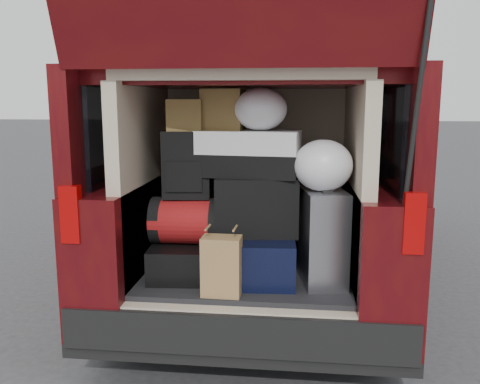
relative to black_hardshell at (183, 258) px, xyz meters
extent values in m
plane|color=#343437|center=(0.38, -0.14, -0.65)|extent=(80.00, 80.00, 0.00)
cylinder|color=black|center=(-0.44, 0.26, -0.33)|extent=(0.24, 0.64, 0.64)
cylinder|color=black|center=(1.20, 0.26, -0.33)|extent=(0.24, 0.64, 0.64)
cylinder|color=black|center=(-0.44, 3.56, -0.33)|extent=(0.24, 0.64, 0.64)
cylinder|color=black|center=(1.20, 3.56, -0.33)|extent=(0.24, 0.64, 0.64)
cube|color=black|center=(0.38, 1.93, -0.39)|extent=(1.90, 4.85, 0.08)
cube|color=#41060E|center=(-0.40, 1.93, 0.05)|extent=(0.33, 4.85, 0.80)
cube|color=#41060E|center=(1.17, 1.93, 0.05)|extent=(0.33, 4.85, 0.80)
cube|color=#41060E|center=(0.38, 1.93, 1.08)|extent=(1.82, 4.46, 0.10)
cube|color=black|center=(-0.50, 1.83, 0.79)|extent=(0.12, 4.25, 0.68)
cube|color=black|center=(1.26, 1.83, 0.79)|extent=(0.12, 4.25, 0.68)
cube|color=black|center=(0.38, -0.43, -0.25)|extent=(1.86, 0.16, 0.22)
cube|color=#990505|center=(-0.48, -0.47, 0.37)|extent=(0.10, 0.06, 0.30)
cube|color=#990505|center=(1.24, -0.47, 0.37)|extent=(0.10, 0.06, 0.30)
cube|color=black|center=(0.38, 0.13, -0.13)|extent=(1.24, 1.05, 0.06)
cube|color=#C0B094|center=(-0.28, 0.13, 0.48)|extent=(0.08, 1.05, 1.15)
cube|color=#C0B094|center=(1.04, 0.13, 0.48)|extent=(0.08, 1.05, 1.15)
cube|color=#C0B094|center=(0.38, 0.69, 0.48)|extent=(1.34, 0.06, 1.15)
cube|color=#C0B094|center=(0.38, 0.13, 1.08)|extent=(1.34, 1.05, 0.06)
cylinder|color=black|center=(1.22, -0.54, 1.00)|extent=(0.02, 0.90, 0.76)
cube|color=black|center=(0.38, 0.13, -0.37)|extent=(1.24, 1.05, 0.55)
cube|color=black|center=(0.00, 0.00, 0.00)|extent=(0.40, 0.52, 0.20)
cube|color=black|center=(0.43, 0.02, 0.03)|extent=(0.52, 0.62, 0.26)
cube|color=silver|center=(0.84, -0.06, 0.17)|extent=(0.29, 0.40, 0.55)
cube|color=#A17648|center=(0.29, -0.31, 0.06)|extent=(0.22, 0.14, 0.33)
cube|color=maroon|center=(0.03, -0.01, 0.24)|extent=(0.43, 0.28, 0.27)
cube|color=black|center=(0.44, 0.03, 0.33)|extent=(0.51, 0.35, 0.35)
cube|color=black|center=(0.03, 0.02, 0.57)|extent=(0.30, 0.20, 0.40)
cube|color=silver|center=(0.40, 0.07, 0.64)|extent=(0.63, 0.38, 0.27)
cube|color=olive|center=(0.01, 0.04, 0.87)|extent=(0.23, 0.20, 0.18)
cube|color=olive|center=(0.24, 0.10, 0.90)|extent=(0.26, 0.22, 0.24)
ellipsoid|color=white|center=(0.47, 0.04, 0.90)|extent=(0.33, 0.32, 0.25)
ellipsoid|color=white|center=(0.83, -0.07, 0.59)|extent=(0.36, 0.34, 0.29)
camera|label=1|loc=(0.68, -2.93, 0.95)|focal=38.00mm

